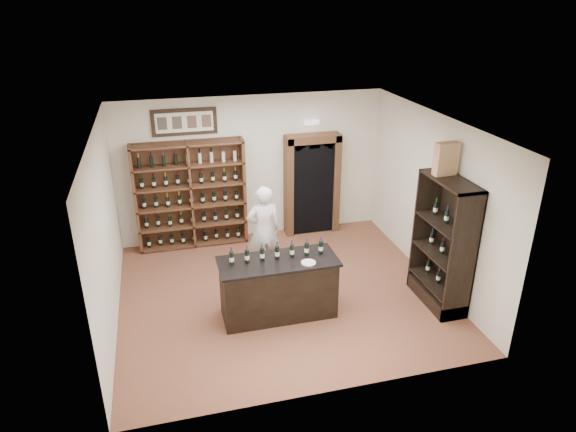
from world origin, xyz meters
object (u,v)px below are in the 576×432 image
object	(u,v)px
tasting_counter	(278,288)
counter_bottle_0	(232,258)
wine_shelf	(191,195)
side_cabinet	(442,262)
shopkeeper	(264,230)
wine_crate	(446,159)

from	to	relation	value
tasting_counter	counter_bottle_0	distance (m)	0.95
wine_shelf	side_cabinet	size ratio (longest dim) A/B	1.00
shopkeeper	wine_crate	size ratio (longest dim) A/B	3.26
side_cabinet	wine_crate	world-z (taller)	wine_crate
tasting_counter	wine_crate	world-z (taller)	wine_crate
wine_shelf	side_cabinet	world-z (taller)	same
tasting_counter	shopkeeper	distance (m)	1.47
tasting_counter	counter_bottle_0	bearing A→B (deg)	175.45
wine_shelf	wine_crate	distance (m)	5.02
tasting_counter	wine_crate	size ratio (longest dim) A/B	3.58
wine_shelf	side_cabinet	distance (m)	5.02
tasting_counter	counter_bottle_0	world-z (taller)	counter_bottle_0
side_cabinet	counter_bottle_0	bearing A→B (deg)	174.08
counter_bottle_0	shopkeeper	world-z (taller)	shopkeeper
wine_shelf	tasting_counter	world-z (taller)	wine_shelf
counter_bottle_0	shopkeeper	size ratio (longest dim) A/B	0.18
tasting_counter	side_cabinet	bearing A→B (deg)	-6.28
side_cabinet	shopkeeper	size ratio (longest dim) A/B	1.29
side_cabinet	shopkeeper	xyz separation A→B (m)	(-2.65, 1.72, 0.10)
shopkeeper	counter_bottle_0	bearing A→B (deg)	58.14
tasting_counter	side_cabinet	xyz separation A→B (m)	(2.72, -0.30, 0.26)
shopkeeper	side_cabinet	bearing A→B (deg)	145.18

